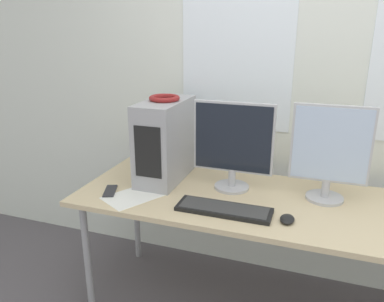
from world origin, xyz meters
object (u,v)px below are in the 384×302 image
(headphones, at_px, (164,98))
(monitor_main, at_px, (233,144))
(monitor_right_near, at_px, (330,151))
(mouse, at_px, (287,219))
(cell_phone, at_px, (110,191))
(pc_tower, at_px, (165,140))
(keyboard, at_px, (224,209))

(headphones, height_order, monitor_main, headphones)
(monitor_main, distance_m, monitor_right_near, 0.50)
(mouse, bearing_deg, monitor_right_near, 62.69)
(monitor_main, xyz_separation_m, monitor_right_near, (0.50, 0.02, 0.00))
(monitor_main, height_order, cell_phone, monitor_main)
(cell_phone, bearing_deg, mouse, -22.72)
(pc_tower, xyz_separation_m, headphones, (-0.00, 0.00, 0.25))
(monitor_main, bearing_deg, cell_phone, -156.36)
(headphones, bearing_deg, keyboard, -35.18)
(headphones, bearing_deg, mouse, -22.82)
(mouse, xyz_separation_m, cell_phone, (-0.97, 0.02, -0.01))
(headphones, relative_size, monitor_main, 0.36)
(monitor_main, relative_size, mouse, 4.96)
(headphones, xyz_separation_m, monitor_main, (0.42, -0.02, -0.22))
(keyboard, bearing_deg, monitor_main, 96.20)
(monitor_right_near, distance_m, keyboard, 0.62)
(monitor_right_near, distance_m, cell_phone, 1.20)
(cell_phone, bearing_deg, monitor_main, 2.09)
(monitor_main, relative_size, cell_phone, 3.02)
(pc_tower, xyz_separation_m, monitor_main, (0.42, -0.02, 0.03))
(monitor_main, height_order, monitor_right_near, monitor_right_near)
(cell_phone, bearing_deg, pc_tower, 32.80)
(monitor_right_near, xyz_separation_m, mouse, (-0.16, -0.32, -0.26))
(monitor_right_near, bearing_deg, pc_tower, 179.93)
(headphones, distance_m, keyboard, 0.73)
(headphones, xyz_separation_m, monitor_right_near, (0.92, -0.00, -0.22))
(headphones, height_order, keyboard, headphones)
(headphones, distance_m, cell_phone, 0.61)
(keyboard, bearing_deg, headphones, 144.82)
(pc_tower, distance_m, mouse, 0.85)
(headphones, bearing_deg, pc_tower, -90.00)
(headphones, xyz_separation_m, keyboard, (0.45, -0.32, -0.48))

